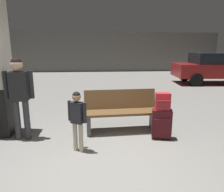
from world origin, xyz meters
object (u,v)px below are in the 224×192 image
adult (19,90)px  parked_car_side (216,67)px  child (77,115)px  bench (121,111)px  suitcase (162,124)px  backpack_bright (163,102)px

adult → parked_car_side: adult is taller
child → adult: (-1.14, 0.60, 0.34)m
adult → parked_car_side: size_ratio=0.39×
bench → suitcase: (0.75, -0.50, -0.12)m
backpack_bright → parked_car_side: (4.68, 6.23, 0.03)m
child → adult: size_ratio=0.67×
bench → adult: bearing=-171.7°
child → adult: 1.33m
backpack_bright → child: bearing=-166.6°
adult → parked_car_side: bearing=39.0°
bench → suitcase: size_ratio=2.69×
parked_car_side → backpack_bright: bearing=-126.9°
bench → backpack_bright: backpack_bright is taller
bench → child: (-0.87, -0.89, 0.22)m
backpack_bright → parked_car_side: 7.79m
backpack_bright → child: 1.67m
bench → parked_car_side: bearing=46.5°
bench → suitcase: bearing=-33.9°
suitcase → adult: 2.85m
suitcase → child: size_ratio=0.56×
child → suitcase: bearing=13.4°
suitcase → backpack_bright: backpack_bright is taller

